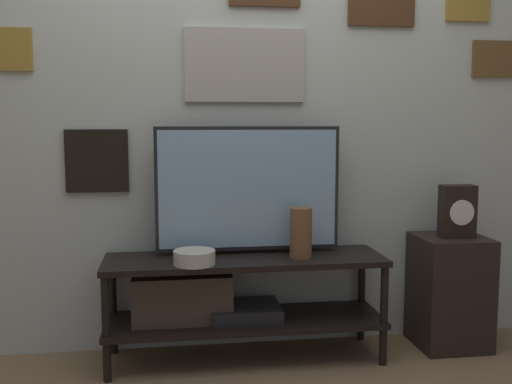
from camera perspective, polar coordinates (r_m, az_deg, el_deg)
The scene contains 8 objects.
ground_plane at distance 3.03m, azimuth -0.42°, elevation -17.34°, with size 12.00×12.00×0.00m, color #846647.
wall_back at distance 3.27m, azimuth -1.64°, elevation 8.85°, with size 6.40×0.08×2.70m.
media_console at distance 3.13m, azimuth -3.30°, elevation -9.85°, with size 1.43×0.42×0.54m.
television at distance 3.13m, azimuth -0.76°, elevation 0.31°, with size 0.97×0.05×0.67m.
vase_tall_ceramic at distance 3.06m, azimuth 4.29°, elevation -3.91°, with size 0.11×0.11×0.26m.
vase_wide_bowl at distance 2.94m, azimuth -5.89°, elevation -6.22°, with size 0.20×0.20×0.07m.
side_table at distance 3.50m, azimuth 17.95°, elevation -8.98°, with size 0.37×0.36×0.61m.
mantel_clock at distance 3.41m, azimuth 18.63°, elevation -1.74°, with size 0.18×0.11×0.28m.
Camera 1 is at (-0.38, -2.74, 1.24)m, focal length 42.00 mm.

